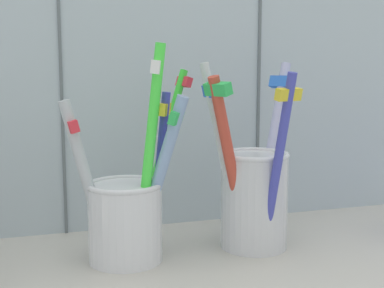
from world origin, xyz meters
TOP-DOWN VIEW (x-y plane):
  - counter_slab at (0.00, 0.00)cm, footprint 64.00×22.00cm
  - tile_wall_back at (0.00, 12.00)cm, footprint 64.00×2.20cm
  - toothbrush_cup_left at (-5.88, 1.32)cm, footprint 12.08×7.13cm
  - toothbrush_cup_right at (6.05, 1.35)cm, footprint 11.49×10.70cm

SIDE VIEW (x-z plane):
  - counter_slab at x=0.00cm, z-range 0.00..2.00cm
  - toothbrush_cup_left at x=-5.88cm, z-range -2.91..16.07cm
  - toothbrush_cup_right at x=6.05cm, z-range -1.35..16.13cm
  - tile_wall_back at x=0.00cm, z-range 0.00..45.00cm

